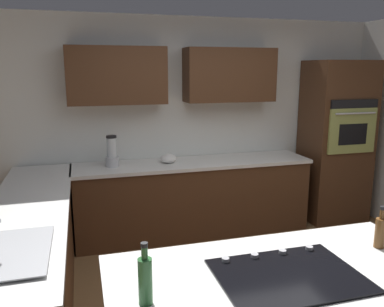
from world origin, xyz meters
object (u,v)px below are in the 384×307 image
sink_unit (8,252)px  blender (112,153)px  oil_bottle (145,279)px  wall_oven (336,141)px  second_bottle (380,231)px  cooktop (288,275)px  mixing_bowl (168,158)px

sink_unit → blender: blender is taller
sink_unit → oil_bottle: bearing=134.7°
wall_oven → sink_unit: wall_oven is taller
oil_bottle → second_bottle: oil_bottle is taller
wall_oven → blender: wall_oven is taller
cooktop → second_bottle: bearing=-167.5°
cooktop → oil_bottle: (0.77, 0.04, 0.12)m
wall_oven → oil_bottle: bearing=42.5°
mixing_bowl → oil_bottle: (0.72, 2.75, 0.07)m
blender → oil_bottle: blender is taller
cooktop → mixing_bowl: 2.72m
wall_oven → second_bottle: wall_oven is taller
wall_oven → sink_unit: 4.20m
second_bottle → wall_oven: bearing=-120.4°
blender → mixing_bowl: bearing=180.0°
cooktop → blender: (0.70, -2.71, 0.15)m
blender → oil_bottle: (0.07, 2.75, -0.03)m
mixing_bowl → oil_bottle: 2.85m
cooktop → blender: bearing=-75.6°
sink_unit → oil_bottle: (-0.71, 0.71, 0.11)m
wall_oven → mixing_bowl: (2.25, -0.03, -0.09)m
cooktop → second_bottle: 0.74m
wall_oven → oil_bottle: wall_oven is taller
mixing_bowl → second_bottle: (-0.77, 2.56, 0.05)m
sink_unit → oil_bottle: size_ratio=2.28×
oil_bottle → second_bottle: size_ratio=1.15×
mixing_bowl → cooktop: bearing=91.0°
mixing_bowl → wall_oven: bearing=179.3°
wall_oven → oil_bottle: 4.03m
oil_bottle → cooktop: bearing=-177.1°
sink_unit → second_bottle: size_ratio=2.63×
wall_oven → second_bottle: size_ratio=7.83×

